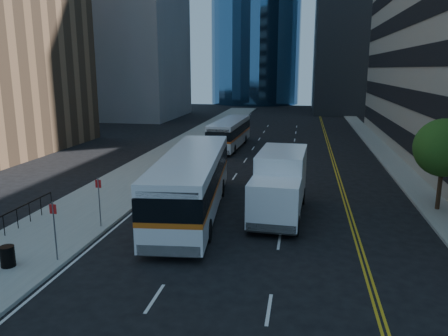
% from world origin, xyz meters
% --- Properties ---
extents(ground, '(160.00, 160.00, 0.00)m').
position_xyz_m(ground, '(0.00, 0.00, 0.00)').
color(ground, black).
rests_on(ground, ground).
extents(sidewalk_west, '(5.00, 90.00, 0.15)m').
position_xyz_m(sidewalk_west, '(-10.50, 25.00, 0.07)').
color(sidewalk_west, gray).
rests_on(sidewalk_west, ground).
extents(sidewalk_east, '(2.00, 90.00, 0.15)m').
position_xyz_m(sidewalk_east, '(9.00, 25.00, 0.07)').
color(sidewalk_east, gray).
rests_on(sidewalk_east, ground).
extents(midrise_west, '(18.00, 18.00, 35.00)m').
position_xyz_m(midrise_west, '(-28.00, 52.00, 17.50)').
color(midrise_west, gray).
rests_on(midrise_west, ground).
extents(street_tree, '(3.20, 3.20, 5.10)m').
position_xyz_m(street_tree, '(9.00, 8.00, 3.64)').
color(street_tree, '#332114').
rests_on(street_tree, sidewalk_east).
extents(bus_front, '(4.15, 13.32, 3.38)m').
position_xyz_m(bus_front, '(-4.47, 5.15, 1.85)').
color(bus_front, white).
rests_on(bus_front, ground).
extents(bus_rear, '(2.73, 10.93, 2.80)m').
position_xyz_m(bus_rear, '(-5.90, 26.05, 1.53)').
color(bus_rear, silver).
rests_on(bus_rear, ground).
extents(box_truck, '(2.82, 7.29, 3.44)m').
position_xyz_m(box_truck, '(0.27, 5.74, 1.81)').
color(box_truck, white).
rests_on(box_truck, ground).
extents(trash_can, '(0.68, 0.68, 0.85)m').
position_xyz_m(trash_can, '(-9.99, -2.90, 0.57)').
color(trash_can, black).
rests_on(trash_can, sidewalk_west).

